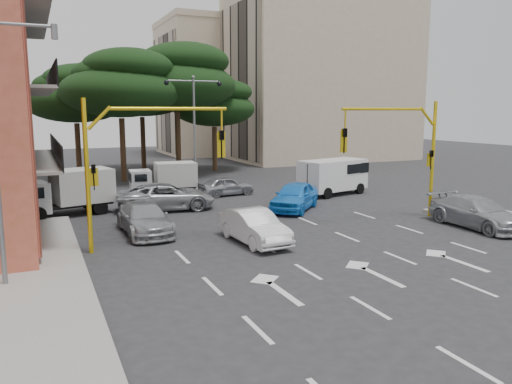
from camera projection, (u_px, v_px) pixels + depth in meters
ground at (307, 242)px, 21.24m from camera, size 120.00×120.00×0.00m
sidewalk_left at (1, 322)px, 13.00m from camera, size 5.00×26.00×0.15m
median_strip at (196, 188)px, 35.65m from camera, size 1.40×6.00×0.15m
apartment_beige_near at (321, 77)px, 56.60m from camera, size 20.20×12.15×18.70m
apartment_beige_far at (226, 89)px, 64.76m from camera, size 16.20×12.15×16.70m
pine_left_near at (121, 83)px, 38.21m from camera, size 9.15×9.15×10.23m
pine_center at (177, 77)px, 41.92m from camera, size 9.98×9.98×11.16m
pine_left_far at (76, 93)px, 40.72m from camera, size 8.32×8.32×9.30m
pine_right at (215, 103)px, 45.66m from camera, size 7.49×7.49×8.37m
pine_back at (142, 88)px, 45.73m from camera, size 9.15×9.15×10.23m
signal_mast_right at (406, 143)px, 25.15m from camera, size 5.79×0.37×6.00m
signal_mast_left at (134, 153)px, 19.67m from camera, size 5.79×0.37×6.00m
street_lamp_left at (1, 137)px, 15.03m from camera, size 2.08×0.20×8.00m
street_lamp_center at (194, 112)px, 34.78m from camera, size 4.16×0.36×7.77m
car_white_hatch at (254, 226)px, 21.01m from camera, size 1.78×4.34×1.40m
car_blue_compact at (295, 196)px, 27.94m from camera, size 4.56×4.59×1.57m
car_silver_wagon at (144, 218)px, 22.61m from camera, size 1.99×4.78×1.38m
car_silver_cross_a at (166, 197)px, 27.96m from camera, size 5.66×3.07×1.51m
car_silver_cross_b at (226, 186)px, 32.79m from camera, size 3.87×1.91×1.27m
car_silver_parked at (477, 212)px, 23.74m from camera, size 2.13×5.05×1.46m
van_white at (333, 177)px, 33.13m from camera, size 5.10×3.25×2.36m
box_truck_a at (66, 193)px, 26.43m from camera, size 5.28×3.19×2.43m
box_truck_b at (164, 179)px, 32.94m from camera, size 4.49×2.19×2.14m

